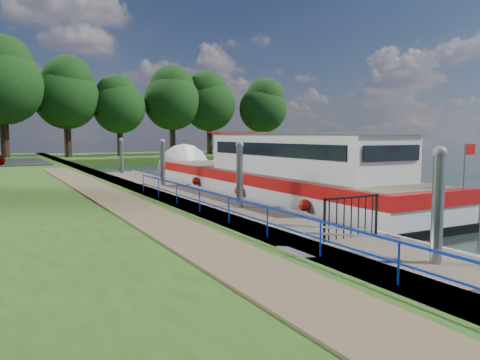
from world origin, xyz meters
TOP-DOWN VIEW (x-y plane):
  - ground at (0.00, 0.00)m, footprint 160.00×160.00m
  - bank_edge at (-2.55, 15.00)m, footprint 1.10×90.00m
  - far_bank at (12.00, 52.00)m, footprint 60.00×18.00m
  - footpath at (-4.40, 8.00)m, footprint 1.60×40.00m
  - blue_fence at (-2.75, 3.00)m, footprint 0.04×18.04m
  - pontoon at (0.00, 13.00)m, footprint 2.50×30.00m
  - mooring_piles at (0.00, 13.00)m, footprint 0.30×27.30m
  - gangway at (-1.85, 0.50)m, footprint 2.58×1.00m
  - gate_panel at (-0.00, 2.20)m, footprint 1.85×0.05m
  - barge at (3.60, 12.73)m, footprint 4.36×21.15m
  - horizon_trees at (-1.61, 48.68)m, footprint 54.38×10.03m

SIDE VIEW (x-z plane):
  - ground at x=0.00m, z-range 0.00..0.00m
  - pontoon at x=0.00m, z-range -0.10..0.46m
  - far_bank at x=12.00m, z-range 0.00..0.60m
  - bank_edge at x=-2.55m, z-range 0.00..0.78m
  - gangway at x=-1.85m, z-range 0.16..1.09m
  - footpath at x=-4.40m, z-range 0.78..0.83m
  - barge at x=3.60m, z-range -1.30..3.48m
  - gate_panel at x=0.00m, z-range 0.57..1.72m
  - mooring_piles at x=0.00m, z-range -0.50..3.05m
  - blue_fence at x=-2.75m, z-range 0.95..1.67m
  - horizon_trees at x=-1.61m, z-range 1.51..14.38m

